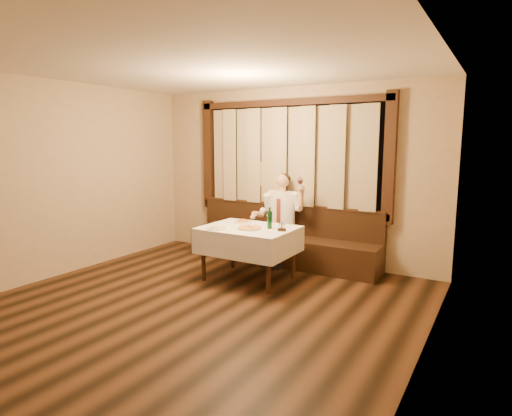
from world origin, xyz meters
The scene contains 10 objects.
room centered at (0.00, 0.97, 1.50)m, with size 5.01×6.01×2.81m.
banquette centered at (0.00, 2.72, 0.31)m, with size 3.20×0.61×0.94m.
dining_table centered at (0.00, 1.70, 0.65)m, with size 1.27×0.97×0.76m.
pizza centered at (0.08, 1.60, 0.77)m, with size 0.33×0.33×0.04m.
pasta_red centered at (-0.25, 1.94, 0.79)m, with size 0.27×0.27×0.09m.
pasta_cream centered at (-0.32, 1.38, 0.79)m, with size 0.28×0.28×0.09m.
green_bottle centered at (0.30, 1.76, 0.88)m, with size 0.07×0.07×0.30m.
table_wine_glass centered at (0.16, 1.98, 0.89)m, with size 0.07×0.07×0.18m.
cruet_caddy centered at (0.52, 1.70, 0.80)m, with size 0.12×0.10×0.12m.
seated_man centered at (0.02, 2.63, 0.83)m, with size 0.80×0.60×1.44m.
Camera 1 is at (3.07, -3.29, 1.94)m, focal length 30.00 mm.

